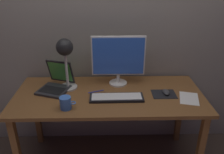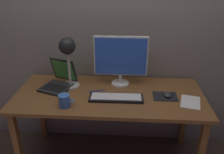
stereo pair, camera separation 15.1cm
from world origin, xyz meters
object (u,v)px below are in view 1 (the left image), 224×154
(pen, at_px, (96,91))
(monitor, at_px, (118,58))
(desk_lamp, at_px, (65,53))
(coffee_mug, at_px, (66,103))
(keyboard_main, at_px, (117,97))
(mouse, at_px, (166,92))
(laptop, at_px, (57,81))

(pen, bearing_deg, monitor, 38.10)
(desk_lamp, height_order, coffee_mug, desk_lamp)
(keyboard_main, bearing_deg, pen, 144.66)
(mouse, bearing_deg, pen, 174.83)
(desk_lamp, xyz_separation_m, coffee_mug, (0.03, -0.34, -0.28))
(laptop, bearing_deg, monitor, 7.39)
(coffee_mug, distance_m, pen, 0.34)
(desk_lamp, height_order, pen, desk_lamp)
(monitor, bearing_deg, coffee_mug, -135.11)
(monitor, height_order, laptop, monitor)
(desk_lamp, bearing_deg, coffee_mug, -84.15)
(laptop, height_order, pen, laptop)
(laptop, xyz_separation_m, mouse, (0.94, -0.14, -0.05))
(keyboard_main, relative_size, mouse, 4.60)
(coffee_mug, bearing_deg, mouse, 14.17)
(desk_lamp, relative_size, pen, 3.23)
(mouse, bearing_deg, desk_lamp, 170.93)
(monitor, relative_size, coffee_mug, 3.88)
(mouse, relative_size, pen, 0.69)
(monitor, xyz_separation_m, mouse, (0.40, -0.21, -0.23))
(coffee_mug, bearing_deg, monitor, 44.89)
(laptop, relative_size, pen, 2.54)
(monitor, relative_size, mouse, 4.93)
(desk_lamp, bearing_deg, laptop, 178.58)
(laptop, bearing_deg, coffee_mug, -69.20)
(mouse, bearing_deg, coffee_mug, -165.83)
(coffee_mug, relative_size, pen, 0.87)
(mouse, distance_m, pen, 0.60)
(keyboard_main, distance_m, laptop, 0.56)
(monitor, distance_m, desk_lamp, 0.46)
(desk_lamp, relative_size, coffee_mug, 3.70)
(pen, bearing_deg, keyboard_main, -35.34)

